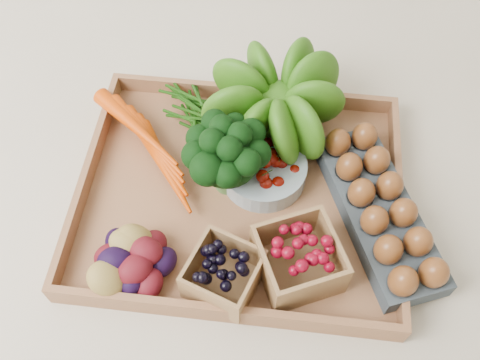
# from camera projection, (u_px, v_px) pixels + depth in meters

# --- Properties ---
(ground) EXTENTS (4.00, 4.00, 0.00)m
(ground) POSITION_uv_depth(u_px,v_px,m) (240.00, 198.00, 0.95)
(ground) COLOR beige
(ground) RESTS_ON ground
(tray) EXTENTS (0.55, 0.45, 0.01)m
(tray) POSITION_uv_depth(u_px,v_px,m) (240.00, 196.00, 0.94)
(tray) COLOR #96633F
(tray) RESTS_ON ground
(carrots) EXTENTS (0.22, 0.15, 0.05)m
(carrots) POSITION_uv_depth(u_px,v_px,m) (154.00, 147.00, 0.96)
(carrots) COLOR #CF3E03
(carrots) RESTS_ON tray
(lettuce) EXTENTS (0.17, 0.17, 0.17)m
(lettuce) POSITION_uv_depth(u_px,v_px,m) (279.00, 98.00, 0.94)
(lettuce) COLOR #265A0E
(lettuce) RESTS_ON tray
(broccoli) EXTENTS (0.15, 0.15, 0.11)m
(broccoli) POSITION_uv_depth(u_px,v_px,m) (227.00, 166.00, 0.90)
(broccoli) COLOR black
(broccoli) RESTS_ON tray
(cherry_bowl) EXTENTS (0.15, 0.15, 0.04)m
(cherry_bowl) POSITION_uv_depth(u_px,v_px,m) (264.00, 171.00, 0.94)
(cherry_bowl) COLOR #8C9EA5
(cherry_bowl) RESTS_ON tray
(egg_carton) EXTENTS (0.22, 0.34, 0.04)m
(egg_carton) POSITION_uv_depth(u_px,v_px,m) (378.00, 212.00, 0.89)
(egg_carton) COLOR #3B454B
(egg_carton) RESTS_ON tray
(potatoes) EXTENTS (0.15, 0.15, 0.09)m
(potatoes) POSITION_uv_depth(u_px,v_px,m) (130.00, 255.00, 0.82)
(potatoes) COLOR #480B12
(potatoes) RESTS_ON tray
(punnet_blackberry) EXTENTS (0.13, 0.13, 0.07)m
(punnet_blackberry) POSITION_uv_depth(u_px,v_px,m) (224.00, 274.00, 0.82)
(punnet_blackberry) COLOR black
(punnet_blackberry) RESTS_ON tray
(punnet_raspberry) EXTENTS (0.16, 0.16, 0.08)m
(punnet_raspberry) POSITION_uv_depth(u_px,v_px,m) (298.00, 259.00, 0.82)
(punnet_raspberry) COLOR #670414
(punnet_raspberry) RESTS_ON tray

